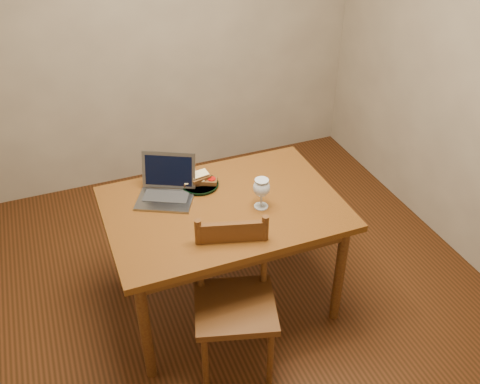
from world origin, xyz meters
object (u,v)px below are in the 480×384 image
object	(u,v)px
table	(224,218)
milk_glass	(261,193)
laptop	(167,186)
plate	(200,185)
chair	(235,296)

from	to	relation	value
table	milk_glass	bearing A→B (deg)	-24.60
milk_glass	laptop	size ratio (longest dim) A/B	0.45
plate	laptop	distance (m)	0.21
table	plate	bearing A→B (deg)	104.97
plate	milk_glass	size ratio (longest dim) A/B	1.21
plate	milk_glass	xyz separation A→B (m)	(0.25, -0.32, 0.08)
chair	plate	distance (m)	0.72
table	chair	world-z (taller)	chair
chair	milk_glass	distance (m)	0.57
plate	milk_glass	distance (m)	0.41
table	milk_glass	size ratio (longest dim) A/B	7.15
plate	laptop	xyz separation A→B (m)	(-0.20, -0.01, 0.05)
laptop	milk_glass	bearing A→B (deg)	-6.87
chair	milk_glass	size ratio (longest dim) A/B	2.81
table	laptop	world-z (taller)	laptop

